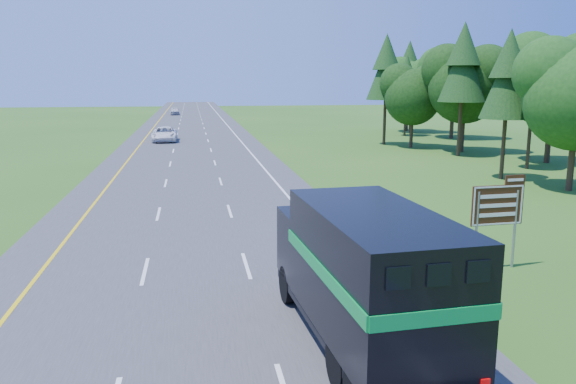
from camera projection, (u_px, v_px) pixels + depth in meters
name	position (u px, v px, depth m)	size (l,w,h in m)	color
road	(192.00, 147.00, 58.17)	(15.00, 260.00, 0.04)	#38383A
lane_markings	(192.00, 147.00, 58.16)	(11.15, 260.00, 0.01)	yellow
tree_wall_right	(542.00, 91.00, 42.00)	(16.00, 100.00, 12.00)	#143B10
horse_truck	(363.00, 274.00, 13.93)	(3.11, 8.61, 3.75)	black
white_suv	(165.00, 134.00, 63.50)	(2.71, 5.87, 1.63)	white
far_car	(175.00, 111.00, 113.79)	(1.80, 4.47, 1.52)	silver
exit_sign	(498.00, 209.00, 20.11)	(2.04, 0.18, 3.46)	gray
delineator	(459.00, 250.00, 20.61)	(0.10, 0.06, 1.22)	#FF440D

